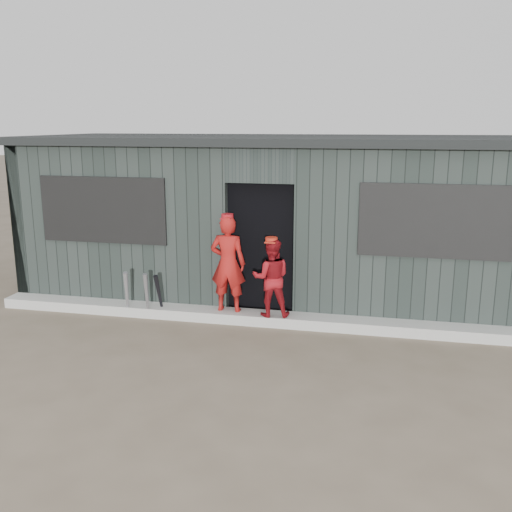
% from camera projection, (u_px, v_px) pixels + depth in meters
% --- Properties ---
extents(ground, '(80.00, 80.00, 0.00)m').
position_uv_depth(ground, '(223.00, 375.00, 6.55)').
color(ground, brown).
rests_on(ground, ground).
extents(curb, '(8.00, 0.36, 0.15)m').
position_uv_depth(curb, '(256.00, 318.00, 8.26)').
color(curb, '#A9A9A4').
rests_on(curb, ground).
extents(bat_left, '(0.16, 0.26, 0.73)m').
position_uv_depth(bat_left, '(127.00, 294.00, 8.41)').
color(bat_left, '#9B9BA3').
rests_on(bat_left, ground).
extents(bat_mid, '(0.11, 0.22, 0.72)m').
position_uv_depth(bat_mid, '(147.00, 296.00, 8.34)').
color(bat_mid, gray).
rests_on(bat_mid, ground).
extents(bat_right, '(0.09, 0.27, 0.68)m').
position_uv_depth(bat_right, '(159.00, 296.00, 8.43)').
color(bat_right, black).
rests_on(bat_right, ground).
extents(player_red_left, '(0.52, 0.34, 1.40)m').
position_uv_depth(player_red_left, '(228.00, 264.00, 8.20)').
color(player_red_left, '#A11613').
rests_on(player_red_left, curb).
extents(player_red_right, '(0.61, 0.51, 1.11)m').
position_uv_depth(player_red_right, '(271.00, 278.00, 8.01)').
color(player_red_right, maroon).
rests_on(player_red_right, curb).
extents(player_grey_back, '(0.71, 0.57, 1.27)m').
position_uv_depth(player_grey_back, '(299.00, 272.00, 8.58)').
color(player_grey_back, '#BCBCBC').
rests_on(player_grey_back, ground).
extents(dugout, '(8.30, 3.30, 2.62)m').
position_uv_depth(dugout, '(277.00, 217.00, 9.59)').
color(dugout, black).
rests_on(dugout, ground).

